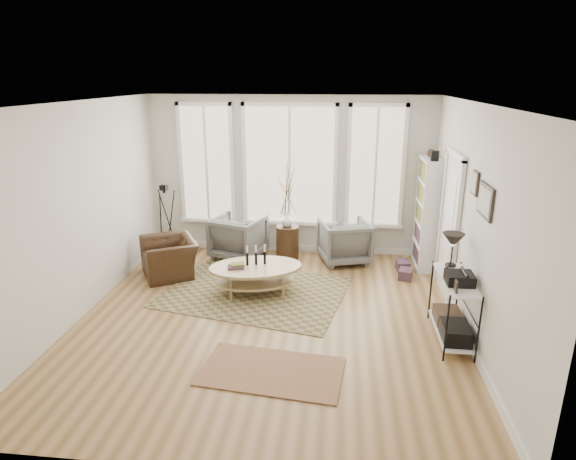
# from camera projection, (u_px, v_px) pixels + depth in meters

# --- Properties ---
(room) EXTENTS (5.50, 5.54, 2.90)m
(room) POSITION_uv_depth(u_px,v_px,m) (270.00, 219.00, 6.28)
(room) COLOR #A47C4B
(room) RESTS_ON ground
(bay_window) EXTENTS (4.14, 0.12, 2.24)m
(bay_window) POSITION_uv_depth(u_px,v_px,m) (290.00, 168.00, 8.77)
(bay_window) COLOR tan
(bay_window) RESTS_ON ground
(door) EXTENTS (0.09, 1.06, 2.22)m
(door) POSITION_uv_depth(u_px,v_px,m) (450.00, 223.00, 7.17)
(door) COLOR silver
(door) RESTS_ON ground
(bookcase) EXTENTS (0.31, 0.85, 2.06)m
(bookcase) POSITION_uv_depth(u_px,v_px,m) (427.00, 213.00, 8.26)
(bookcase) COLOR white
(bookcase) RESTS_ON ground
(low_shelf) EXTENTS (0.38, 1.08, 1.30)m
(low_shelf) POSITION_uv_depth(u_px,v_px,m) (453.00, 302.00, 6.01)
(low_shelf) COLOR white
(low_shelf) RESTS_ON ground
(wall_art) EXTENTS (0.04, 0.88, 0.44)m
(wall_art) POSITION_uv_depth(u_px,v_px,m) (483.00, 196.00, 5.60)
(wall_art) COLOR black
(wall_art) RESTS_ON ground
(rug_main) EXTENTS (3.05, 2.53, 0.01)m
(rug_main) POSITION_uv_depth(u_px,v_px,m) (255.00, 292.00, 7.48)
(rug_main) COLOR brown
(rug_main) RESTS_ON ground
(rug_runner) EXTENTS (1.69, 1.06, 0.01)m
(rug_runner) POSITION_uv_depth(u_px,v_px,m) (272.00, 371.00, 5.47)
(rug_runner) COLOR maroon
(rug_runner) RESTS_ON ground
(coffee_table) EXTENTS (1.59, 1.23, 0.65)m
(coffee_table) POSITION_uv_depth(u_px,v_px,m) (255.00, 272.00, 7.36)
(coffee_table) COLOR tan
(coffee_table) RESTS_ON ground
(armchair_left) EXTENTS (1.07, 1.08, 0.79)m
(armchair_left) POSITION_uv_depth(u_px,v_px,m) (239.00, 237.00, 8.81)
(armchair_left) COLOR slate
(armchair_left) RESTS_ON ground
(armchair_right) EXTENTS (1.03, 1.05, 0.77)m
(armchair_right) POSITION_uv_depth(u_px,v_px,m) (344.00, 241.00, 8.61)
(armchair_right) COLOR slate
(armchair_right) RESTS_ON ground
(side_table) EXTENTS (0.41, 0.41, 1.73)m
(side_table) POSITION_uv_depth(u_px,v_px,m) (287.00, 215.00, 8.61)
(side_table) COLOR #372416
(side_table) RESTS_ON ground
(vase) EXTENTS (0.24, 0.24, 0.25)m
(vase) POSITION_uv_depth(u_px,v_px,m) (287.00, 220.00, 8.65)
(vase) COLOR silver
(vase) RESTS_ON side_table
(accent_chair) EXTENTS (1.24, 1.20, 0.62)m
(accent_chair) POSITION_uv_depth(u_px,v_px,m) (170.00, 257.00, 8.07)
(accent_chair) COLOR #372416
(accent_chair) RESTS_ON ground
(tripod_camera) EXTENTS (0.47, 0.47, 1.33)m
(tripod_camera) POSITION_uv_depth(u_px,v_px,m) (167.00, 223.00, 8.87)
(tripod_camera) COLOR black
(tripod_camera) RESTS_ON ground
(book_stack_near) EXTENTS (0.23, 0.29, 0.17)m
(book_stack_near) POSITION_uv_depth(u_px,v_px,m) (403.00, 266.00, 8.29)
(book_stack_near) COLOR maroon
(book_stack_near) RESTS_ON ground
(book_stack_far) EXTENTS (0.26, 0.31, 0.17)m
(book_stack_far) POSITION_uv_depth(u_px,v_px,m) (405.00, 274.00, 7.95)
(book_stack_far) COLOR maroon
(book_stack_far) RESTS_ON ground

